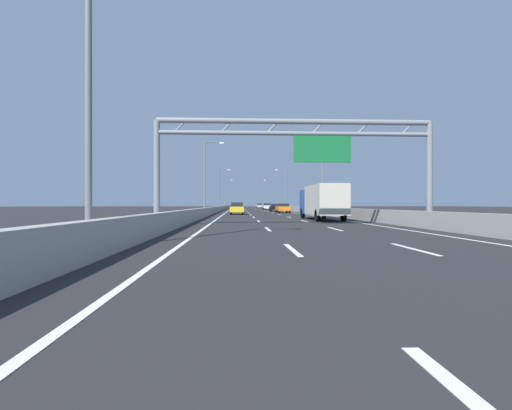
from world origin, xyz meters
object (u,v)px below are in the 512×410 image
at_px(streetlamp_left_distant, 226,192).
at_px(streetlamp_right_mid, 321,173).
at_px(streetlamp_left_near, 97,64).
at_px(streetlamp_right_far, 285,187).
at_px(red_car, 238,206).
at_px(white_car, 267,206).
at_px(streetlamp_left_mid, 206,173).
at_px(streetlamp_right_distant, 271,192).
at_px(black_car, 275,207).
at_px(orange_car, 283,208).
at_px(box_truck, 322,201).
at_px(silver_car, 259,206).
at_px(yellow_car, 237,208).
at_px(streetlamp_left_far, 220,186).
at_px(sign_gantry, 299,144).

bearing_deg(streetlamp_left_distant, streetlamp_right_mid, -78.83).
height_order(streetlamp_left_near, streetlamp_right_far, same).
bearing_deg(red_car, white_car, -71.49).
bearing_deg(streetlamp_right_far, streetlamp_left_distant, 111.54).
height_order(streetlamp_left_near, white_car, streetlamp_left_near).
relative_size(streetlamp_left_near, streetlamp_right_mid, 1.00).
height_order(streetlamp_left_mid, streetlamp_right_distant, same).
relative_size(streetlamp_right_mid, black_car, 2.03).
height_order(streetlamp_left_near, orange_car, streetlamp_left_near).
bearing_deg(orange_car, streetlamp_left_distant, 99.37).
relative_size(streetlamp_left_mid, box_truck, 1.07).
bearing_deg(orange_car, silver_car, 89.89).
bearing_deg(red_car, streetlamp_left_mid, -93.69).
height_order(yellow_car, black_car, yellow_car).
distance_m(streetlamp_right_mid, streetlamp_right_far, 37.83).
bearing_deg(streetlamp_right_mid, yellow_car, -178.34).
relative_size(streetlamp_left_mid, black_car, 2.03).
xyz_separation_m(streetlamp_left_near, orange_car, (11.01, 46.74, -4.65)).
relative_size(streetlamp_right_far, streetlamp_right_distant, 1.00).
distance_m(streetlamp_left_mid, orange_car, 14.91).
bearing_deg(streetlamp_left_far, silver_car, 73.72).
distance_m(streetlamp_left_near, orange_car, 48.25).
bearing_deg(orange_car, red_car, 97.48).
distance_m(streetlamp_left_mid, streetlamp_right_distant, 77.11).
xyz_separation_m(streetlamp_left_distant, red_car, (4.01, -13.44, -4.65)).
distance_m(streetlamp_left_far, streetlamp_right_distant, 40.67).
bearing_deg(streetlamp_right_distant, red_car, -129.10).
relative_size(streetlamp_left_mid, orange_car, 2.06).
relative_size(yellow_car, box_truck, 0.47).
relative_size(streetlamp_left_mid, yellow_car, 2.29).
relative_size(streetlamp_left_near, orange_car, 2.06).
bearing_deg(streetlamp_left_mid, streetlamp_right_mid, 0.00).
distance_m(streetlamp_left_distant, yellow_car, 76.21).
bearing_deg(white_car, streetlamp_left_mid, -104.98).
bearing_deg(white_car, streetlamp_left_far, -162.84).
distance_m(streetlamp_left_mid, silver_car, 76.92).
relative_size(streetlamp_left_far, box_truck, 1.07).
bearing_deg(box_truck, red_car, 95.15).
bearing_deg(white_car, yellow_car, -99.69).
height_order(streetlamp_right_far, yellow_car, streetlamp_right_far).
bearing_deg(box_truck, streetlamp_right_far, 86.12).
bearing_deg(streetlamp_right_distant, streetlamp_right_far, -90.00).
bearing_deg(streetlamp_left_far, orange_car, -69.15).
distance_m(streetlamp_right_mid, black_car, 22.41).
relative_size(streetlamp_left_near, yellow_car, 2.29).
xyz_separation_m(streetlamp_left_distant, black_car, (11.05, -54.08, -4.68)).
xyz_separation_m(sign_gantry, silver_car, (3.47, 102.86, -4.07)).
bearing_deg(sign_gantry, streetlamp_left_distant, 94.28).
bearing_deg(silver_car, yellow_car, -95.39).
height_order(red_car, silver_car, silver_car).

